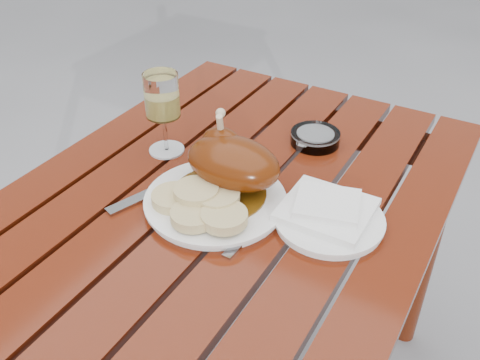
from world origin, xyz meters
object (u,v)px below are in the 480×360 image
Objects in this scene: table at (217,334)px; wine_glass at (163,114)px; side_plate at (329,220)px; dinner_plate at (215,201)px; ashtray at (315,138)px.

wine_glass reaches higher than table.
table is at bearing -31.77° from wine_glass.
side_plate reaches higher than table.
table is 4.36× the size of dinner_plate.
side_plate is at bearing 14.95° from dinner_plate.
table is at bearing -103.30° from ashtray.
table is at bearing -108.27° from dinner_plate.
wine_glass reaches higher than side_plate.
dinner_plate is 0.22m from side_plate.
table is 0.51m from ashtray.
wine_glass is 0.90× the size of side_plate.
ashtray is (0.27, 0.20, -0.08)m from wine_glass.
ashtray is at bearing 76.84° from dinner_plate.
wine_glass reaches higher than dinner_plate.
ashtray is (-0.14, 0.25, 0.01)m from side_plate.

